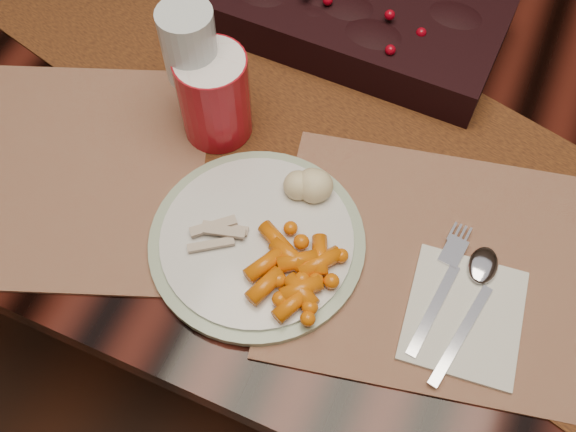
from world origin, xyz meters
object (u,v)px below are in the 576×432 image
at_px(mashed_potatoes, 314,187).
at_px(baby_carrots, 297,276).
at_px(red_cup, 214,96).
at_px(centerpiece, 360,12).
at_px(turkey_shreds, 221,236).
at_px(wine_glass, 194,71).
at_px(dining_table, 367,214).
at_px(dinner_plate, 257,240).
at_px(napkin, 464,315).
at_px(placemat_main, 457,267).

bearing_deg(mashed_potatoes, baby_carrots, -77.14).
bearing_deg(red_cup, centerpiece, 65.65).
relative_size(turkey_shreds, wine_glass, 0.39).
height_order(dining_table, centerpiece, centerpiece).
height_order(baby_carrots, wine_glass, wine_glass).
distance_m(dinner_plate, napkin, 0.25).
bearing_deg(dining_table, wine_glass, -140.71).
distance_m(turkey_shreds, red_cup, 0.18).
distance_m(baby_carrots, turkey_shreds, 0.10).
relative_size(placemat_main, turkey_shreds, 5.95).
xyz_separation_m(turkey_shreds, napkin, (0.28, 0.03, -0.02)).
distance_m(baby_carrots, red_cup, 0.25).
relative_size(placemat_main, napkin, 2.95).
bearing_deg(mashed_potatoes, napkin, -18.29).
height_order(turkey_shreds, wine_glass, wine_glass).
bearing_deg(turkey_shreds, placemat_main, 17.99).
height_order(baby_carrots, napkin, baby_carrots).
distance_m(mashed_potatoes, turkey_shreds, 0.12).
bearing_deg(turkey_shreds, centerpiece, 86.73).
distance_m(mashed_potatoes, napkin, 0.22).
bearing_deg(baby_carrots, turkey_shreds, 172.70).
bearing_deg(baby_carrots, red_cup, 137.48).
relative_size(dinner_plate, napkin, 1.76).
bearing_deg(dining_table, red_cup, -135.70).
height_order(centerpiece, napkin, centerpiece).
relative_size(napkin, wine_glass, 0.79).
bearing_deg(mashed_potatoes, placemat_main, -3.89).
xyz_separation_m(mashed_potatoes, turkey_shreds, (-0.07, -0.10, -0.01)).
relative_size(turkey_shreds, napkin, 0.50).
height_order(mashed_potatoes, napkin, mashed_potatoes).
bearing_deg(centerpiece, wine_glass, -120.41).
distance_m(turkey_shreds, wine_glass, 0.21).
relative_size(dining_table, wine_glass, 9.96).
relative_size(centerpiece, placemat_main, 0.93).
distance_m(baby_carrots, napkin, 0.19).
bearing_deg(centerpiece, mashed_potatoes, -79.88).
height_order(dining_table, napkin, napkin).
bearing_deg(dinner_plate, wine_glass, 135.83).
relative_size(dining_table, turkey_shreds, 25.40).
relative_size(dining_table, centerpiece, 4.59).
xyz_separation_m(baby_carrots, napkin, (0.18, 0.04, -0.02)).
bearing_deg(placemat_main, dining_table, 110.52).
distance_m(placemat_main, turkey_shreds, 0.27).
xyz_separation_m(centerpiece, placemat_main, (0.24, -0.30, -0.04)).
bearing_deg(centerpiece, placemat_main, -52.16).
height_order(dinner_plate, turkey_shreds, turkey_shreds).
bearing_deg(baby_carrots, wine_glass, 140.44).
xyz_separation_m(mashed_potatoes, napkin, (0.21, -0.07, -0.03)).
bearing_deg(red_cup, placemat_main, -11.70).
relative_size(placemat_main, dinner_plate, 1.67).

